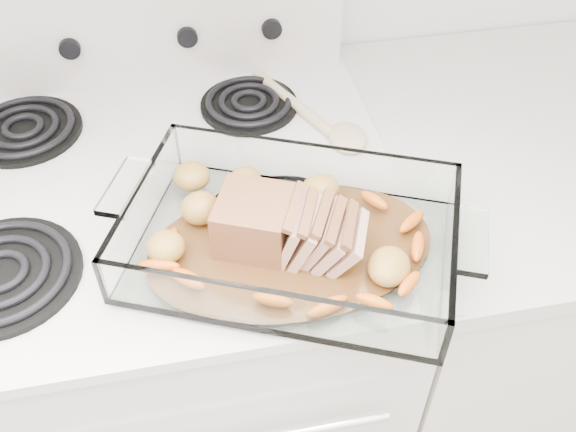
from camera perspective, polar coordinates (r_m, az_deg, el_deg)
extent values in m
cube|color=silver|center=(1.37, -9.59, -11.81)|extent=(0.76, 0.65, 0.92)
cube|color=silver|center=(1.02, -12.67, 2.69)|extent=(0.78, 0.67, 0.02)
cube|color=silver|center=(1.21, -13.96, 15.51)|extent=(0.76, 0.06, 0.18)
cylinder|color=black|center=(0.93, -24.07, -4.87)|extent=(0.21, 0.21, 0.01)
cylinder|color=black|center=(0.90, -0.41, -1.73)|extent=(0.25, 0.25, 0.01)
cylinder|color=black|center=(1.17, -22.39, 7.03)|extent=(0.19, 0.19, 0.01)
cylinder|color=black|center=(1.14, -3.49, 9.82)|extent=(0.17, 0.17, 0.01)
cylinder|color=black|center=(1.19, -18.82, 13.98)|extent=(0.04, 0.02, 0.04)
cylinder|color=black|center=(1.18, -8.96, 15.52)|extent=(0.04, 0.02, 0.04)
cylinder|color=black|center=(1.19, -1.49, 16.38)|extent=(0.04, 0.02, 0.04)
cube|color=silver|center=(1.50, 16.76, -7.55)|extent=(0.55, 0.65, 0.90)
cube|color=white|center=(1.18, 21.38, 6.40)|extent=(0.58, 0.68, 0.03)
cube|color=white|center=(0.87, 0.25, -2.96)|extent=(0.42, 0.28, 0.01)
cube|color=white|center=(0.76, 2.29, -8.36)|extent=(0.42, 0.01, 0.07)
cube|color=white|center=(0.94, -1.36, 4.69)|extent=(0.42, 0.01, 0.07)
cube|color=white|center=(0.84, -13.74, -3.07)|extent=(0.01, 0.28, 0.07)
cube|color=white|center=(0.90, 13.36, 0.75)|extent=(0.01, 0.28, 0.07)
cylinder|color=#4A2B13|center=(0.87, 0.26, -2.69)|extent=(0.24, 0.24, 0.00)
cube|color=brown|center=(0.84, -3.07, -1.50)|extent=(0.09, 0.09, 0.08)
cube|color=beige|center=(0.84, 0.56, -1.09)|extent=(0.03, 0.09, 0.07)
cube|color=beige|center=(0.85, 1.76, -0.98)|extent=(0.04, 0.09, 0.07)
cube|color=beige|center=(0.85, 2.94, -0.88)|extent=(0.04, 0.09, 0.07)
cube|color=beige|center=(0.86, 4.11, -0.77)|extent=(0.04, 0.08, 0.06)
cube|color=beige|center=(0.86, 5.27, -0.67)|extent=(0.04, 0.08, 0.06)
ellipsoid|color=orange|center=(0.81, -7.96, -7.30)|extent=(0.05, 0.02, 0.02)
ellipsoid|color=orange|center=(0.84, 8.16, -4.84)|extent=(0.05, 0.02, 0.02)
ellipsoid|color=orange|center=(0.90, 8.78, -0.25)|extent=(0.05, 0.02, 0.02)
ellipsoid|color=orange|center=(0.88, -9.24, -1.92)|extent=(0.05, 0.02, 0.02)
ellipsoid|color=#A37A40|center=(0.90, -9.49, 0.12)|extent=(0.06, 0.05, 0.04)
ellipsoid|color=#A37A40|center=(0.91, 0.43, 1.90)|extent=(0.06, 0.05, 0.04)
ellipsoid|color=#A37A40|center=(0.86, 7.84, -1.67)|extent=(0.06, 0.05, 0.04)
cylinder|color=tan|center=(1.14, 0.41, 10.10)|extent=(0.11, 0.21, 0.02)
ellipsoid|color=tan|center=(1.06, 5.33, 7.01)|extent=(0.06, 0.08, 0.02)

